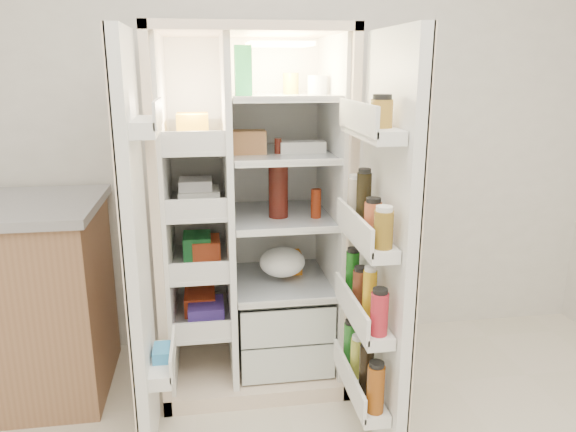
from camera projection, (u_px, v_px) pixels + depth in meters
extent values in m
cube|color=silver|center=(267.00, 116.00, 3.04)|extent=(4.00, 0.02, 2.70)
cube|color=beige|center=(246.00, 198.00, 3.07)|extent=(0.92, 0.04, 1.80)
cube|color=beige|center=(162.00, 217.00, 2.70)|extent=(0.04, 0.70, 1.80)
cube|color=beige|center=(335.00, 210.00, 2.82)|extent=(0.04, 0.70, 1.80)
cube|color=beige|center=(247.00, 30.00, 2.53)|extent=(0.92, 0.70, 0.04)
cube|color=beige|center=(253.00, 364.00, 2.99)|extent=(0.92, 0.70, 0.08)
cube|color=white|center=(246.00, 196.00, 3.04)|extent=(0.84, 0.02, 1.68)
cube|color=white|center=(168.00, 212.00, 2.70)|extent=(0.02, 0.62, 1.68)
cube|color=white|center=(330.00, 206.00, 2.82)|extent=(0.02, 0.62, 1.68)
cube|color=white|center=(229.00, 210.00, 2.74)|extent=(0.03, 0.62, 1.68)
cube|color=silver|center=(282.00, 340.00, 2.95)|extent=(0.47, 0.52, 0.19)
cube|color=silver|center=(282.00, 306.00, 2.90)|extent=(0.47, 0.52, 0.19)
cube|color=#FFD18C|center=(279.00, 44.00, 2.61)|extent=(0.30, 0.30, 0.02)
cube|color=silver|center=(202.00, 316.00, 2.87)|extent=(0.28, 0.58, 0.02)
cube|color=silver|center=(200.00, 262.00, 2.79)|extent=(0.28, 0.58, 0.02)
cube|color=silver|center=(197.00, 205.00, 2.71)|extent=(0.28, 0.58, 0.02)
cube|color=silver|center=(194.00, 145.00, 2.63)|extent=(0.28, 0.58, 0.02)
cube|color=silver|center=(281.00, 281.00, 2.88)|extent=(0.49, 0.58, 0.01)
cube|color=silver|center=(281.00, 216.00, 2.79)|extent=(0.49, 0.58, 0.01)
cube|color=silver|center=(281.00, 154.00, 2.70)|extent=(0.49, 0.58, 0.02)
cube|color=silver|center=(280.00, 96.00, 2.63)|extent=(0.49, 0.58, 0.02)
cube|color=red|center=(202.00, 305.00, 2.85)|extent=(0.16, 0.20, 0.10)
cube|color=#268D42|center=(199.00, 249.00, 2.77)|extent=(0.14, 0.18, 0.12)
cube|color=white|center=(197.00, 197.00, 2.70)|extent=(0.20, 0.22, 0.07)
cube|color=yellow|center=(194.00, 129.00, 2.61)|extent=(0.15, 0.16, 0.14)
cube|color=#5438AA|center=(202.00, 306.00, 2.85)|extent=(0.18, 0.20, 0.09)
cube|color=#E65128|center=(199.00, 251.00, 2.77)|extent=(0.14, 0.18, 0.10)
cube|color=white|center=(197.00, 192.00, 2.69)|extent=(0.16, 0.16, 0.12)
sphere|color=orange|center=(261.00, 359.00, 2.88)|extent=(0.07, 0.07, 0.07)
sphere|color=orange|center=(276.00, 354.00, 2.93)|extent=(0.07, 0.07, 0.07)
sphere|color=orange|center=(296.00, 356.00, 2.90)|extent=(0.07, 0.07, 0.07)
sphere|color=orange|center=(267.00, 346.00, 3.02)|extent=(0.07, 0.07, 0.07)
sphere|color=orange|center=(285.00, 346.00, 3.01)|extent=(0.07, 0.07, 0.07)
sphere|color=orange|center=(304.00, 348.00, 2.99)|extent=(0.07, 0.07, 0.07)
sphere|color=orange|center=(253.00, 352.00, 2.95)|extent=(0.07, 0.07, 0.07)
sphere|color=orange|center=(295.00, 343.00, 3.04)|extent=(0.07, 0.07, 0.07)
ellipsoid|color=#427A28|center=(281.00, 302.00, 2.92)|extent=(0.26, 0.24, 0.11)
cylinder|color=#45150E|center=(278.00, 187.00, 2.70)|extent=(0.10, 0.10, 0.31)
cylinder|color=maroon|center=(316.00, 203.00, 2.71)|extent=(0.05, 0.05, 0.15)
cube|color=#268E51|center=(243.00, 71.00, 2.48)|extent=(0.08, 0.08, 0.22)
cylinder|color=white|center=(318.00, 85.00, 2.65)|extent=(0.10, 0.10, 0.09)
cylinder|color=#AA9327|center=(291.00, 83.00, 2.68)|extent=(0.08, 0.08, 0.10)
cube|color=silver|center=(302.00, 147.00, 2.68)|extent=(0.22, 0.09, 0.06)
cube|color=#A56E42|center=(246.00, 142.00, 2.64)|extent=(0.18, 0.10, 0.11)
ellipsoid|color=white|center=(282.00, 268.00, 2.84)|extent=(0.24, 0.22, 0.15)
cube|color=orange|center=(292.00, 262.00, 2.98)|extent=(0.09, 0.11, 0.11)
cube|color=white|center=(137.00, 254.00, 2.16)|extent=(0.05, 0.40, 1.72)
cube|color=beige|center=(130.00, 254.00, 2.16)|extent=(0.01, 0.40, 1.72)
cube|color=white|center=(163.00, 364.00, 2.31)|extent=(0.09, 0.32, 0.06)
cube|color=white|center=(146.00, 127.00, 2.04)|extent=(0.09, 0.32, 0.06)
cube|color=#338CCC|center=(162.00, 358.00, 2.30)|extent=(0.07, 0.12, 0.10)
cube|color=white|center=(386.00, 249.00, 2.22)|extent=(0.05, 0.58, 1.72)
cube|color=beige|center=(392.00, 248.00, 2.23)|extent=(0.01, 0.58, 1.72)
cube|color=white|center=(360.00, 388.00, 2.38)|extent=(0.11, 0.50, 0.05)
cube|color=white|center=(363.00, 317.00, 2.29)|extent=(0.11, 0.50, 0.05)
cube|color=white|center=(366.00, 238.00, 2.20)|extent=(0.11, 0.50, 0.05)
cube|color=white|center=(371.00, 131.00, 2.08)|extent=(0.11, 0.50, 0.05)
cylinder|color=brown|center=(376.00, 389.00, 2.16)|extent=(0.07, 0.07, 0.20)
cylinder|color=black|center=(366.00, 369.00, 2.28)|extent=(0.06, 0.06, 0.22)
cylinder|color=#ABB23B|center=(358.00, 358.00, 2.41)|extent=(0.06, 0.06, 0.18)
cylinder|color=#277729|center=(350.00, 342.00, 2.53)|extent=(0.06, 0.06, 0.19)
cylinder|color=#A71B29|center=(379.00, 314.00, 2.07)|extent=(0.07, 0.07, 0.17)
cylinder|color=gold|center=(369.00, 295.00, 2.19)|extent=(0.06, 0.06, 0.21)
cylinder|color=#5B2916|center=(360.00, 288.00, 2.32)|extent=(0.07, 0.07, 0.16)
cylinder|color=#135413|center=(352.00, 273.00, 2.44)|extent=(0.06, 0.06, 0.20)
cylinder|color=brown|center=(383.00, 230.00, 1.98)|extent=(0.07, 0.07, 0.14)
cylinder|color=#B9532F|center=(373.00, 220.00, 2.11)|extent=(0.07, 0.07, 0.14)
cylinder|color=black|center=(364.00, 201.00, 2.22)|extent=(0.06, 0.06, 0.23)
cylinder|color=#B9AC98|center=(355.00, 199.00, 2.35)|extent=(0.06, 0.06, 0.18)
cylinder|color=olive|center=(382.00, 114.00, 1.95)|extent=(0.08, 0.08, 0.10)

